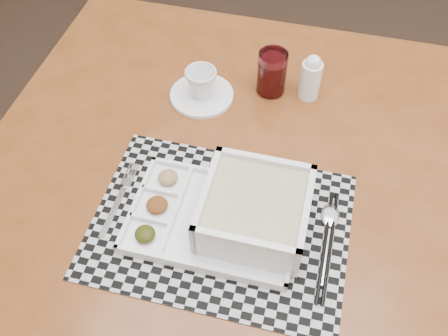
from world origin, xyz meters
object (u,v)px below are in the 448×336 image
at_px(serving_tray, 244,213).
at_px(cup, 201,83).
at_px(juice_glass, 272,74).
at_px(creamer_bottle, 311,77).
at_px(dining_table, 231,197).

bearing_deg(serving_tray, cup, 116.20).
bearing_deg(serving_tray, juice_glass, 90.81).
bearing_deg(serving_tray, creamer_bottle, 77.62).
height_order(dining_table, serving_tray, serving_tray).
bearing_deg(creamer_bottle, serving_tray, -102.38).
distance_m(serving_tray, creamer_bottle, 0.39).
bearing_deg(cup, creamer_bottle, 11.60).
distance_m(serving_tray, juice_glass, 0.38).
bearing_deg(creamer_bottle, dining_table, -116.03).
relative_size(juice_glass, creamer_bottle, 0.93).
height_order(juice_glass, creamer_bottle, creamer_bottle).
bearing_deg(dining_table, creamer_bottle, 63.97).
height_order(serving_tray, juice_glass, juice_glass).
xyz_separation_m(dining_table, creamer_bottle, (0.13, 0.27, 0.14)).
height_order(serving_tray, cup, serving_tray).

